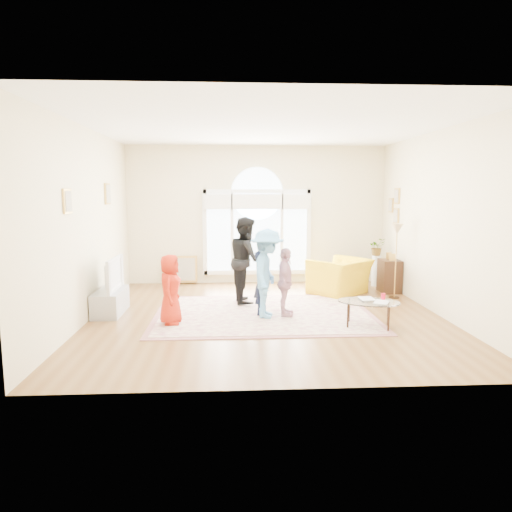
{
  "coord_description": "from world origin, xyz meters",
  "views": [
    {
      "loc": [
        -0.62,
        -7.69,
        2.12
      ],
      "look_at": [
        -0.17,
        0.3,
        1.01
      ],
      "focal_mm": 32.0,
      "sensor_mm": 36.0,
      "label": 1
    }
  ],
  "objects": [
    {
      "name": "child_red",
      "position": [
        -1.59,
        -0.45,
        0.58
      ],
      "size": [
        0.4,
        0.58,
        1.13
      ],
      "primitive_type": "imported",
      "rotation": [
        0.0,
        0.0,
        1.5
      ],
      "color": "red",
      "rests_on": "area_rug"
    },
    {
      "name": "coffee_table",
      "position": [
        1.56,
        -0.75,
        0.4
      ],
      "size": [
        1.11,
        0.89,
        0.54
      ],
      "rotation": [
        0.0,
        0.0,
        -0.31
      ],
      "color": "silver",
      "rests_on": "ground"
    },
    {
      "name": "floor_lamp",
      "position": [
        2.7,
        1.21,
        1.28
      ],
      "size": [
        0.31,
        0.31,
        1.51
      ],
      "color": "black",
      "rests_on": "ground"
    },
    {
      "name": "rug_border",
      "position": [
        -0.04,
        0.13,
        0.01
      ],
      "size": [
        3.8,
        2.8,
        0.01
      ],
      "primitive_type": "cube",
      "color": "#976060",
      "rests_on": "ground"
    },
    {
      "name": "tv_console",
      "position": [
        -2.75,
        0.3,
        0.21
      ],
      "size": [
        0.45,
        1.0,
        0.42
      ],
      "primitive_type": "cube",
      "color": "#979AA0",
      "rests_on": "ground"
    },
    {
      "name": "room_shell",
      "position": [
        0.01,
        2.83,
        1.57
      ],
      "size": [
        6.0,
        6.0,
        6.0
      ],
      "color": "beige",
      "rests_on": "ground"
    },
    {
      "name": "plant_pedestal",
      "position": [
        2.7,
        2.43,
        0.35
      ],
      "size": [
        0.2,
        0.2,
        0.7
      ],
      "primitive_type": "cylinder",
      "color": "white",
      "rests_on": "ground"
    },
    {
      "name": "child_black",
      "position": [
        -0.32,
        0.96,
        0.84
      ],
      "size": [
        0.69,
        0.85,
        1.65
      ],
      "primitive_type": "imported",
      "rotation": [
        0.0,
        0.0,
        1.66
      ],
      "color": "black",
      "rests_on": "area_rug"
    },
    {
      "name": "side_cabinet",
      "position": [
        2.78,
        1.76,
        0.35
      ],
      "size": [
        0.4,
        0.5,
        0.7
      ],
      "primitive_type": "cube",
      "color": "black",
      "rests_on": "ground"
    },
    {
      "name": "potted_plant",
      "position": [
        2.7,
        2.43,
        0.9
      ],
      "size": [
        0.43,
        0.39,
        0.4
      ],
      "primitive_type": "imported",
      "rotation": [
        0.0,
        0.0,
        0.26
      ],
      "color": "#33722D",
      "rests_on": "plant_pedestal"
    },
    {
      "name": "leaning_picture",
      "position": [
        -1.81,
        2.9,
        0.0
      ],
      "size": [
        0.8,
        0.14,
        0.62
      ],
      "primitive_type": "cube",
      "rotation": [
        -0.14,
        0.0,
        0.0
      ],
      "color": "tan",
      "rests_on": "ground"
    },
    {
      "name": "television",
      "position": [
        -2.74,
        0.3,
        0.71
      ],
      "size": [
        0.17,
        1.01,
        0.58
      ],
      "color": "black",
      "rests_on": "tv_console"
    },
    {
      "name": "area_rug",
      "position": [
        -0.04,
        0.13,
        0.01
      ],
      "size": [
        3.6,
        2.6,
        0.02
      ],
      "primitive_type": "cube",
      "color": "beige",
      "rests_on": "ground"
    },
    {
      "name": "child_navy",
      "position": [
        -0.08,
        0.05,
        0.58
      ],
      "size": [
        0.39,
        0.47,
        1.11
      ],
      "primitive_type": "imported",
      "rotation": [
        0.0,
        0.0,
        1.23
      ],
      "color": "black",
      "rests_on": "area_rug"
    },
    {
      "name": "ground",
      "position": [
        0.0,
        0.0,
        0.0
      ],
      "size": [
        6.0,
        6.0,
        0.0
      ],
      "primitive_type": "plane",
      "color": "brown",
      "rests_on": "ground"
    },
    {
      "name": "armchair",
      "position": [
        1.67,
        1.67,
        0.37
      ],
      "size": [
        1.51,
        1.49,
        0.74
      ],
      "primitive_type": "imported",
      "rotation": [
        0.0,
        0.0,
        3.85
      ],
      "color": "yellow",
      "rests_on": "ground"
    },
    {
      "name": "child_blue",
      "position": [
        -0.01,
        -0.14,
        0.77
      ],
      "size": [
        0.75,
        1.07,
        1.51
      ],
      "primitive_type": "imported",
      "rotation": [
        0.0,
        0.0,
        1.36
      ],
      "color": "#5B9FD6",
      "rests_on": "area_rug"
    },
    {
      "name": "child_pink",
      "position": [
        0.31,
        -0.07,
        0.61
      ],
      "size": [
        0.4,
        0.73,
        1.17
      ],
      "primitive_type": "imported",
      "rotation": [
        0.0,
        0.0,
        1.4
      ],
      "color": "#D69CB0",
      "rests_on": "area_rug"
    }
  ]
}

